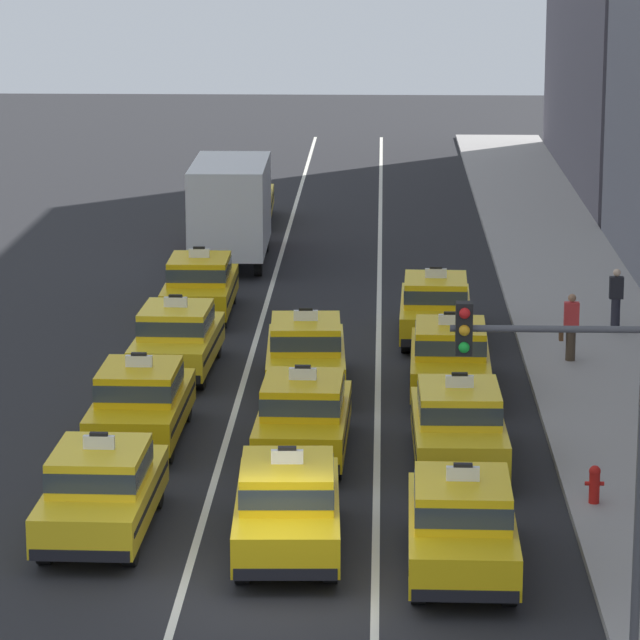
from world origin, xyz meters
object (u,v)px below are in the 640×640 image
Objects in this scene: taxi_right_fourth at (435,306)px; taxi_center_nearest at (287,504)px; taxi_left_nearest at (101,489)px; taxi_right_nearest at (462,523)px; taxi_left_fourth at (200,285)px; taxi_right_second at (458,423)px; pedestrian_near_crosswalk at (616,300)px; taxi_center_second at (303,415)px; fire_hydrant at (595,483)px; pedestrian_mid_block at (571,327)px; taxi_left_second at (141,401)px; box_truck_left_fifth at (232,206)px; taxi_center_third at (306,352)px; traffic_light_pole at (576,422)px; taxi_left_sixth at (247,197)px; taxi_left_third at (177,338)px; taxi_right_third at (450,356)px.

taxi_center_nearest is at bearing -100.62° from taxi_right_fourth.
taxi_left_nearest is 1.00× the size of taxi_right_nearest.
taxi_left_fourth and taxi_right_second have the same top height.
taxi_left_nearest reaches higher than pedestrian_near_crosswalk.
fire_hydrant is (5.60, -3.25, -0.33)m from taxi_center_second.
pedestrian_mid_block is (6.23, 7.69, 0.11)m from taxi_center_second.
taxi_center_nearest is at bearing -79.71° from taxi_left_fourth.
taxi_left_second is at bearing -90.30° from taxi_left_fourth.
taxi_right_nearest is at bearing -77.36° from box_truck_left_fifth.
taxi_center_third is 16.82m from traffic_light_pole.
taxi_left_sixth is 29.33m from taxi_right_second.
taxi_left_third is 6.74m from taxi_right_third.
taxi_right_fourth is at bearing 100.82° from fire_hydrant.
taxi_left_second is 0.99× the size of taxi_center_nearest.
taxi_left_second is (-0.06, 5.87, 0.00)m from taxi_left_nearest.
taxi_left_fourth is 1.00× the size of taxi_right_second.
taxi_left_fourth is 15.17m from taxi_left_sixth.
box_truck_left_fifth is 1.52× the size of taxi_left_sixth.
taxi_center_nearest is 6.09m from taxi_right_second.
taxi_left_nearest and taxi_center_third have the same top height.
taxi_right_fourth is (3.02, 16.09, 0.00)m from taxi_center_nearest.
taxi_right_fourth is at bearing 139.93° from pedestrian_mid_block.
pedestrian_near_crosswalk is at bearing -57.61° from taxi_left_sixth.
taxi_left_nearest is 3.47m from taxi_center_nearest.
taxi_left_sixth and taxi_right_fourth have the same top height.
box_truck_left_fifth reaches higher than taxi_center_third.
taxi_left_sixth and taxi_right_third have the same top height.
fire_hydrant is at bearing 80.71° from traffic_light_pole.
taxi_center_second is at bearing -88.15° from taxi_center_third.
taxi_left_third and taxi_center_third have the same top height.
taxi_right_nearest is 1.00× the size of taxi_right_fourth.
taxi_center_nearest and taxi_center_second have the same top height.
taxi_left_sixth is 22.52m from pedestrian_mid_block.
taxi_center_second is 0.82× the size of traffic_light_pole.
taxi_left_fourth is at bearing 108.15° from taxi_right_nearest.
taxi_center_second is at bearing -125.43° from pedestrian_near_crosswalk.
taxi_left_sixth is 23.95m from taxi_right_third.
taxi_left_third is at bearing 89.70° from taxi_left_nearest.
taxi_right_nearest is at bearing -102.86° from pedestrian_mid_block.
taxi_right_nearest is (3.15, -11.90, 0.00)m from taxi_center_third.
taxi_right_nearest is (6.45, -7.47, 0.00)m from taxi_left_second.
taxi_left_third is 3.45m from taxi_center_third.
taxi_left_sixth reaches higher than fire_hydrant.
box_truck_left_fifth reaches higher than taxi_center_second.
taxi_left_fourth is 0.99× the size of taxi_right_fourth.
taxi_center_second is 9.89m from pedestrian_mid_block.
taxi_left_third is at bearing -149.74° from taxi_right_fourth.
taxi_left_fourth is at bearing 108.40° from traffic_light_pole.
taxi_center_nearest reaches higher than pedestrian_near_crosswalk.
taxi_center_third reaches higher than pedestrian_mid_block.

